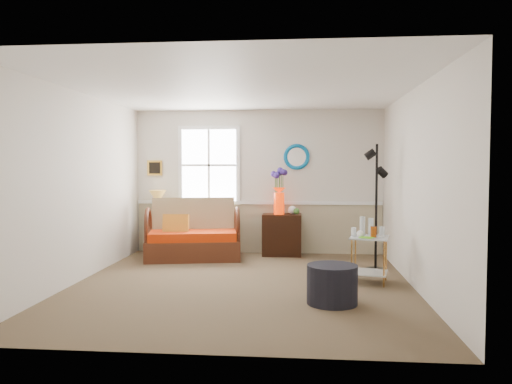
# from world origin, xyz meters

# --- Properties ---
(floor) EXTENTS (4.50, 5.00, 0.01)m
(floor) POSITION_xyz_m (0.00, 0.00, 0.00)
(floor) COLOR brown
(floor) RESTS_ON ground
(ceiling) EXTENTS (4.50, 5.00, 0.01)m
(ceiling) POSITION_xyz_m (0.00, 0.00, 2.60)
(ceiling) COLOR white
(ceiling) RESTS_ON walls
(walls) EXTENTS (4.51, 5.01, 2.60)m
(walls) POSITION_xyz_m (0.00, 0.00, 1.30)
(walls) COLOR silver
(walls) RESTS_ON floor
(wainscot) EXTENTS (4.46, 0.02, 0.90)m
(wainscot) POSITION_xyz_m (0.00, 2.48, 0.45)
(wainscot) COLOR tan
(wainscot) RESTS_ON walls
(chair_rail) EXTENTS (4.46, 0.04, 0.06)m
(chair_rail) POSITION_xyz_m (0.00, 2.47, 0.92)
(chair_rail) COLOR white
(chair_rail) RESTS_ON walls
(window) EXTENTS (1.14, 0.06, 1.44)m
(window) POSITION_xyz_m (-0.90, 2.47, 1.60)
(window) COLOR white
(window) RESTS_ON walls
(picture) EXTENTS (0.28, 0.03, 0.28)m
(picture) POSITION_xyz_m (-1.92, 2.48, 1.55)
(picture) COLOR #BA8930
(picture) RESTS_ON walls
(mirror) EXTENTS (0.47, 0.07, 0.47)m
(mirror) POSITION_xyz_m (0.70, 2.48, 1.75)
(mirror) COLOR #0A82B6
(mirror) RESTS_ON walls
(loveseat) EXTENTS (1.71, 1.16, 1.03)m
(loveseat) POSITION_xyz_m (-1.05, 1.78, 0.51)
(loveseat) COLOR #5A2B17
(loveseat) RESTS_ON floor
(throw_pillow) EXTENTS (0.44, 0.13, 0.43)m
(throw_pillow) POSITION_xyz_m (-1.33, 1.67, 0.55)
(throw_pillow) COLOR #BC4507
(throw_pillow) RESTS_ON loveseat
(lamp_stand) EXTENTS (0.37, 0.37, 0.58)m
(lamp_stand) POSITION_xyz_m (-1.85, 2.30, 0.29)
(lamp_stand) COLOR black
(lamp_stand) RESTS_ON floor
(table_lamp) EXTENTS (0.33, 0.33, 0.56)m
(table_lamp) POSITION_xyz_m (-1.83, 2.32, 0.86)
(table_lamp) COLOR #AB7B32
(table_lamp) RESTS_ON lamp_stand
(potted_plant) EXTENTS (0.40, 0.42, 0.27)m
(potted_plant) POSITION_xyz_m (-1.72, 2.30, 0.72)
(potted_plant) COLOR #43792F
(potted_plant) RESTS_ON lamp_stand
(cabinet) EXTENTS (0.69, 0.44, 0.73)m
(cabinet) POSITION_xyz_m (0.45, 2.25, 0.37)
(cabinet) COLOR black
(cabinet) RESTS_ON floor
(flower_vase) EXTENTS (0.28, 0.28, 0.79)m
(flower_vase) POSITION_xyz_m (0.40, 2.21, 1.13)
(flower_vase) COLOR red
(flower_vase) RESTS_ON cabinet
(side_table) EXTENTS (0.59, 0.59, 0.63)m
(side_table) POSITION_xyz_m (1.71, 0.26, 0.31)
(side_table) COLOR #AF7B38
(side_table) RESTS_ON floor
(tabletop_items) EXTENTS (0.58, 0.58, 0.25)m
(tabletop_items) POSITION_xyz_m (1.69, 0.31, 0.76)
(tabletop_items) COLOR silver
(tabletop_items) RESTS_ON side_table
(floor_lamp) EXTENTS (0.28, 0.28, 1.92)m
(floor_lamp) POSITION_xyz_m (1.92, 1.09, 0.96)
(floor_lamp) COLOR black
(floor_lamp) RESTS_ON floor
(ottoman) EXTENTS (0.75, 0.75, 0.45)m
(ottoman) POSITION_xyz_m (1.14, -0.83, 0.22)
(ottoman) COLOR black
(ottoman) RESTS_ON floor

